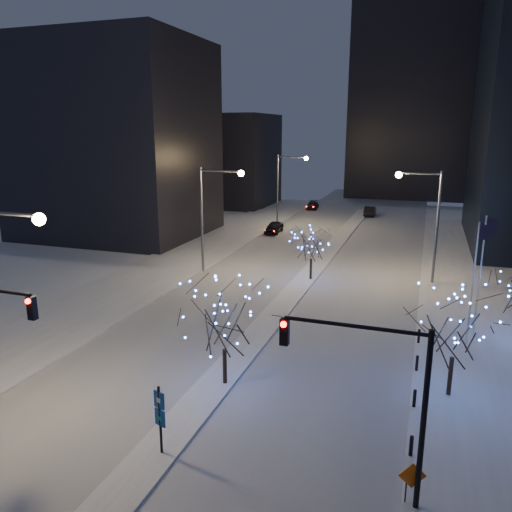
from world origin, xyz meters
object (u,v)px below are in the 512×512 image
at_px(car_near, 274,227).
at_px(holiday_tree_plaza_near, 455,326).
at_px(traffic_signal_east, 379,384).
at_px(holiday_tree_median_far, 312,242).
at_px(street_lamp_w_mid, 212,205).
at_px(wayfinding_sign, 160,414).
at_px(street_lamp_w_far, 285,180).
at_px(street_lamp_east, 427,212).
at_px(car_far, 313,205).
at_px(holiday_tree_median_near, 224,317).
at_px(construction_sign, 412,479).
at_px(car_mid, 370,211).

distance_m(car_near, holiday_tree_plaza_near, 42.64).
xyz_separation_m(traffic_signal_east, holiday_tree_plaza_near, (2.90, 8.80, -0.87)).
xyz_separation_m(traffic_signal_east, holiday_tree_median_far, (-8.44, 26.56, -1.17)).
bearing_deg(street_lamp_w_mid, wayfinding_sign, -70.65).
xyz_separation_m(street_lamp_w_far, traffic_signal_east, (17.88, -51.00, -1.74)).
relative_size(street_lamp_east, car_near, 2.22).
bearing_deg(car_far, street_lamp_w_mid, -95.65).
height_order(holiday_tree_median_far, wayfinding_sign, holiday_tree_median_far).
relative_size(holiday_tree_median_near, holiday_tree_median_far, 1.12).
distance_m(street_lamp_w_mid, construction_sign, 32.69).
height_order(street_lamp_east, holiday_tree_plaza_near, street_lamp_east).
xyz_separation_m(car_mid, car_far, (-10.16, 3.66, -0.11)).
relative_size(street_lamp_east, construction_sign, 5.97).
relative_size(car_mid, construction_sign, 2.76).
height_order(street_lamp_east, holiday_tree_median_near, street_lamp_east).
relative_size(traffic_signal_east, holiday_tree_median_far, 1.32).
relative_size(car_mid, holiday_tree_plaza_near, 0.80).
bearing_deg(street_lamp_w_mid, traffic_signal_east, -55.49).
xyz_separation_m(car_near, car_mid, (10.42, 18.20, -0.01)).
distance_m(car_near, holiday_tree_median_far, 21.71).
xyz_separation_m(street_lamp_w_mid, holiday_tree_median_near, (9.44, -19.81, -2.60)).
bearing_deg(street_lamp_w_far, holiday_tree_median_near, -78.11).
distance_m(street_lamp_east, car_mid, 36.60).
distance_m(street_lamp_w_far, street_lamp_east, 29.08).
xyz_separation_m(street_lamp_w_far, holiday_tree_plaza_near, (20.77, -42.20, -2.61)).
xyz_separation_m(car_near, wayfinding_sign, (9.18, -46.13, 1.20)).
bearing_deg(car_near, car_far, 87.32).
height_order(traffic_signal_east, holiday_tree_median_far, traffic_signal_east).
height_order(car_mid, holiday_tree_median_near, holiday_tree_median_near).
bearing_deg(street_lamp_east, car_mid, 103.73).
bearing_deg(traffic_signal_east, car_far, 104.56).
relative_size(holiday_tree_median_near, wayfinding_sign, 1.86).
height_order(street_lamp_w_mid, traffic_signal_east, street_lamp_w_mid).
xyz_separation_m(car_far, holiday_tree_median_far, (9.16, -41.22, 2.93)).
bearing_deg(construction_sign, car_mid, 80.63).
bearing_deg(traffic_signal_east, street_lamp_w_mid, 124.51).
bearing_deg(street_lamp_w_far, holiday_tree_median_far, -68.89).
bearing_deg(street_lamp_w_mid, holiday_tree_plaza_near, -39.62).
xyz_separation_m(street_lamp_w_far, holiday_tree_median_near, (9.44, -44.81, -2.60)).
distance_m(car_near, wayfinding_sign, 47.05).
bearing_deg(holiday_tree_median_far, street_lamp_w_mid, -176.60).
xyz_separation_m(street_lamp_w_far, car_far, (0.27, 16.78, -5.84)).
xyz_separation_m(street_lamp_w_mid, traffic_signal_east, (17.88, -26.00, -1.74)).
xyz_separation_m(holiday_tree_median_near, holiday_tree_median_far, (0.00, 20.37, -0.31)).
bearing_deg(traffic_signal_east, street_lamp_east, 87.74).
height_order(street_lamp_w_mid, holiday_tree_median_near, street_lamp_w_mid).
xyz_separation_m(street_lamp_w_far, holiday_tree_median_far, (9.44, -24.44, -2.91)).
height_order(street_lamp_w_mid, car_mid, street_lamp_w_mid).
height_order(street_lamp_east, traffic_signal_east, street_lamp_east).
bearing_deg(street_lamp_w_far, car_far, 89.07).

